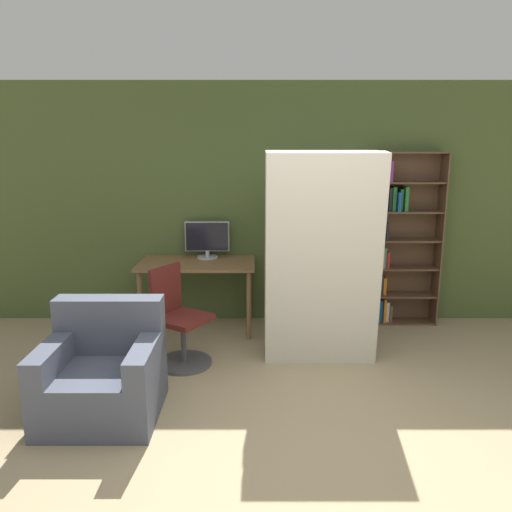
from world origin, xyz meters
TOP-DOWN VIEW (x-y plane):
  - ground_plane at (0.00, 0.00)m, footprint 16.00×16.00m
  - wall_back at (0.00, 2.84)m, footprint 8.00×0.06m
  - desk at (-1.07, 2.46)m, footprint 1.26×0.70m
  - monitor at (-0.97, 2.68)m, footprint 0.50×0.24m
  - office_chair at (-1.15, 1.58)m, footprint 0.61×0.61m
  - bookshelf at (1.16, 2.71)m, footprint 0.77×0.26m
  - mattress_near at (0.19, 1.60)m, footprint 1.05×0.36m
  - mattress_far at (0.19, 1.89)m, footprint 1.05×0.34m
  - armchair at (-1.59, 0.70)m, footprint 0.85×0.80m

SIDE VIEW (x-z plane):
  - ground_plane at x=0.00m, z-range 0.00..0.00m
  - armchair at x=-1.59m, z-range -0.11..0.74m
  - office_chair at x=-1.15m, z-range -0.09..0.84m
  - desk at x=-1.07m, z-range 0.29..1.06m
  - bookshelf at x=1.16m, z-range -0.02..1.93m
  - monitor at x=-0.97m, z-range 0.78..1.19m
  - mattress_far at x=0.19m, z-range 0.00..1.98m
  - mattress_near at x=0.19m, z-range 0.00..1.98m
  - wall_back at x=0.00m, z-range 0.00..2.70m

